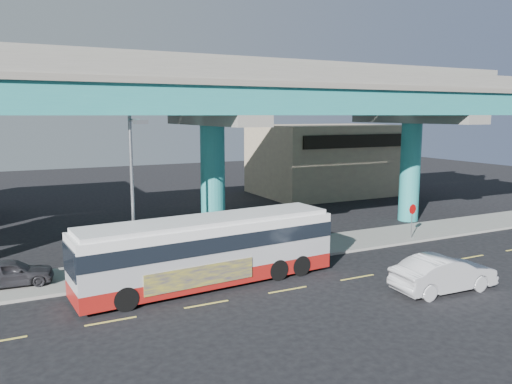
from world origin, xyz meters
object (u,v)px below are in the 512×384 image
stop_sign (412,214)px  sedan (444,273)px  street_lamp (134,176)px  transit_bus (209,248)px  parked_car (10,273)px

stop_sign → sedan: bearing=-111.7°
street_lamp → stop_sign: 18.17m
transit_bus → street_lamp: street_lamp is taller
parked_car → stop_sign: (23.25, -1.35, 0.94)m
sedan → parked_car: size_ratio=1.34×
stop_sign → transit_bus: bearing=-158.5°
transit_bus → parked_car: bearing=153.1°
transit_bus → street_lamp: size_ratio=1.63×
sedan → stop_sign: stop_sign is taller
transit_bus → parked_car: transit_bus is taller
transit_bus → street_lamp: (-3.09, 1.37, 3.46)m
street_lamp → transit_bus: bearing=-23.9°
transit_bus → stop_sign: transit_bus is taller
transit_bus → parked_car: (-8.52, 3.46, -0.99)m
parked_car → street_lamp: 7.33m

